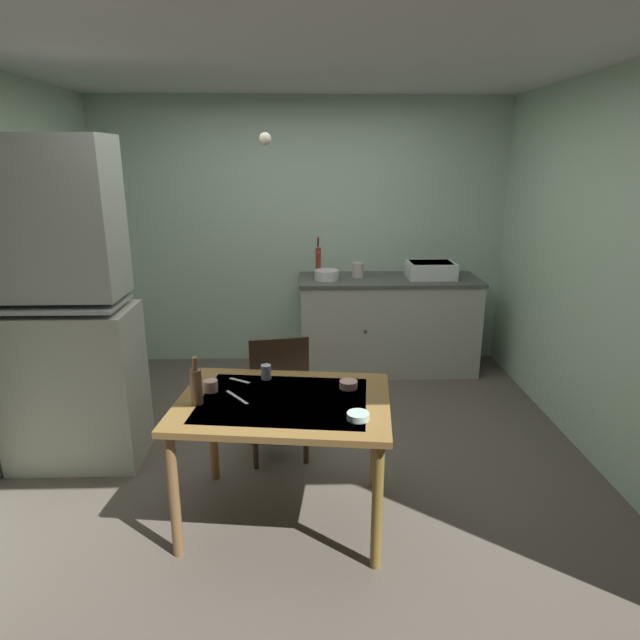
{
  "coord_description": "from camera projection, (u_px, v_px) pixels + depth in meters",
  "views": [
    {
      "loc": [
        0.02,
        -3.54,
        2.01
      ],
      "look_at": [
        0.12,
        0.05,
        0.93
      ],
      "focal_mm": 30.66,
      "sensor_mm": 36.0,
      "label": 1
    }
  ],
  "objects": [
    {
      "name": "pendant_bulb",
      "position": [
        265.0,
        139.0,
        3.49
      ],
      "size": [
        0.08,
        0.08,
        0.08
      ],
      "primitive_type": "sphere",
      "color": "#F9EFCC"
    },
    {
      "name": "sink_basin",
      "position": [
        431.0,
        270.0,
        5.14
      ],
      "size": [
        0.44,
        0.34,
        0.15
      ],
      "color": "white",
      "rests_on": "counter_cabinet"
    },
    {
      "name": "dining_table",
      "position": [
        284.0,
        415.0,
        2.99
      ],
      "size": [
        1.24,
        0.97,
        0.74
      ],
      "color": "olive",
      "rests_on": "ground"
    },
    {
      "name": "ceiling_slab",
      "position": [
        299.0,
        51.0,
        3.22
      ],
      "size": [
        4.04,
        3.7,
        0.1
      ],
      "primitive_type": "cube",
      "color": "silver"
    },
    {
      "name": "serving_bowl_wide",
      "position": [
        358.0,
        416.0,
        2.74
      ],
      "size": [
        0.11,
        0.11,
        0.03
      ],
      "primitive_type": "cylinder",
      "color": "#ADD1C1",
      "rests_on": "dining_table"
    },
    {
      "name": "teaspoon_near_bowl",
      "position": [
        240.0,
        381.0,
        3.21
      ],
      "size": [
        0.13,
        0.09,
        0.0
      ],
      "primitive_type": "cube",
      "rotation": [
        0.0,
        0.0,
        2.57
      ],
      "color": "beige",
      "rests_on": "dining_table"
    },
    {
      "name": "wall_right",
      "position": [
        603.0,
        271.0,
        3.65
      ],
      "size": [
        0.1,
        3.7,
        2.56
      ],
      "primitive_type": "cube",
      "color": "#B0D2B1",
      "rests_on": "ground"
    },
    {
      "name": "wall_back",
      "position": [
        302.0,
        234.0,
        5.37
      ],
      "size": [
        4.04,
        0.1,
        2.56
      ],
      "primitive_type": "cube",
      "color": "#B3D0B5",
      "rests_on": "ground"
    },
    {
      "name": "glass_bottle",
      "position": [
        196.0,
        385.0,
        2.89
      ],
      "size": [
        0.06,
        0.06,
        0.26
      ],
      "color": "olive",
      "rests_on": "dining_table"
    },
    {
      "name": "ground_plane",
      "position": [
        303.0,
        445.0,
        3.97
      ],
      "size": [
        4.94,
        4.94,
        0.0
      ],
      "primitive_type": "plane",
      "color": "#595047"
    },
    {
      "name": "mixing_bowl_counter",
      "position": [
        327.0,
        275.0,
        5.07
      ],
      "size": [
        0.22,
        0.22,
        0.09
      ],
      "primitive_type": "cylinder",
      "color": "white",
      "rests_on": "counter_cabinet"
    },
    {
      "name": "chair_far_side",
      "position": [
        278.0,
        394.0,
        3.66
      ],
      "size": [
        0.46,
        0.46,
        0.91
      ],
      "color": "#362518",
      "rests_on": "ground"
    },
    {
      "name": "stoneware_crock",
      "position": [
        358.0,
        270.0,
        5.17
      ],
      "size": [
        0.11,
        0.11,
        0.14
      ],
      "primitive_type": "cylinder",
      "color": "beige",
      "rests_on": "counter_cabinet"
    },
    {
      "name": "hand_pump",
      "position": [
        318.0,
        260.0,
        5.12
      ],
      "size": [
        0.05,
        0.27,
        0.39
      ],
      "color": "maroon",
      "rests_on": "counter_cabinet"
    },
    {
      "name": "mug_dark",
      "position": [
        266.0,
        372.0,
        3.23
      ],
      "size": [
        0.06,
        0.06,
        0.09
      ],
      "primitive_type": "cylinder",
      "color": "#9EB2C6",
      "rests_on": "dining_table"
    },
    {
      "name": "counter_cabinet",
      "position": [
        388.0,
        324.0,
        5.28
      ],
      "size": [
        1.7,
        0.64,
        0.91
      ],
      "color": "#B1B4A1",
      "rests_on": "ground"
    },
    {
      "name": "table_knife",
      "position": [
        237.0,
        397.0,
        2.99
      ],
      "size": [
        0.14,
        0.18,
        0.0
      ],
      "primitive_type": "cube",
      "rotation": [
        0.0,
        0.0,
        2.22
      ],
      "color": "silver",
      "rests_on": "dining_table"
    },
    {
      "name": "soup_bowl_small",
      "position": [
        348.0,
        384.0,
        3.11
      ],
      "size": [
        0.1,
        0.1,
        0.04
      ],
      "primitive_type": "cylinder",
      "color": "tan",
      "rests_on": "dining_table"
    },
    {
      "name": "teacup_mint",
      "position": [
        211.0,
        386.0,
        3.06
      ],
      "size": [
        0.08,
        0.08,
        0.07
      ],
      "primitive_type": "cylinder",
      "color": "tan",
      "rests_on": "dining_table"
    },
    {
      "name": "hutch_cabinet",
      "position": [
        65.0,
        320.0,
        3.52
      ],
      "size": [
        0.85,
        0.5,
        2.14
      ],
      "color": "#B1B4A1",
      "rests_on": "ground"
    }
  ]
}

